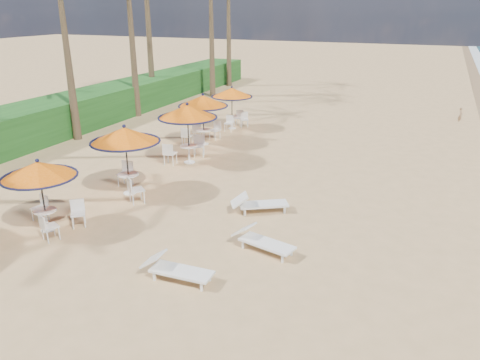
% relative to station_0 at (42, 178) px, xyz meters
% --- Properties ---
extents(ground, '(160.00, 160.00, 0.00)m').
position_rel_station_0_xyz_m(ground, '(5.33, 0.03, -1.69)').
color(ground, tan).
rests_on(ground, ground).
extents(scrub_hedge, '(3.00, 40.00, 1.80)m').
position_rel_station_0_xyz_m(scrub_hedge, '(-8.17, 11.03, -0.79)').
color(scrub_hedge, '#194716').
rests_on(scrub_hedge, ground).
extents(station_0, '(2.22, 2.22, 2.31)m').
position_rel_station_0_xyz_m(station_0, '(0.00, 0.00, 0.00)').
color(station_0, black).
rests_on(station_0, ground).
extents(station_1, '(2.49, 2.49, 2.60)m').
position_rel_station_0_xyz_m(station_1, '(0.52, 3.46, 0.29)').
color(station_1, black).
rests_on(station_1, ground).
extents(station_2, '(2.56, 2.60, 2.67)m').
position_rel_station_0_xyz_m(station_2, '(0.76, 7.50, 0.34)').
color(station_2, black).
rests_on(station_2, ground).
extents(station_3, '(2.44, 2.53, 2.54)m').
position_rel_station_0_xyz_m(station_3, '(0.00, 10.39, 0.17)').
color(station_3, black).
rests_on(station_3, ground).
extents(station_4, '(2.28, 2.28, 2.37)m').
position_rel_station_0_xyz_m(station_4, '(0.12, 13.79, 0.04)').
color(station_4, black).
rests_on(station_4, ground).
extents(lounger_near, '(1.88, 0.65, 0.67)m').
position_rel_station_0_xyz_m(lounger_near, '(4.99, -0.90, -1.38)').
color(lounger_near, white).
rests_on(lounger_near, ground).
extents(lounger_mid, '(1.95, 1.01, 0.67)m').
position_rel_station_0_xyz_m(lounger_mid, '(6.47, 1.37, -1.38)').
color(lounger_mid, white).
rests_on(lounger_mid, ground).
extents(lounger_far, '(1.93, 1.49, 0.68)m').
position_rel_station_0_xyz_m(lounger_far, '(5.45, 3.75, -1.37)').
color(lounger_far, white).
rests_on(lounger_far, ground).
extents(person, '(0.30, 0.38, 0.90)m').
position_rel_station_0_xyz_m(person, '(11.87, 20.50, -1.24)').
color(person, '#906B49').
rests_on(person, ground).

